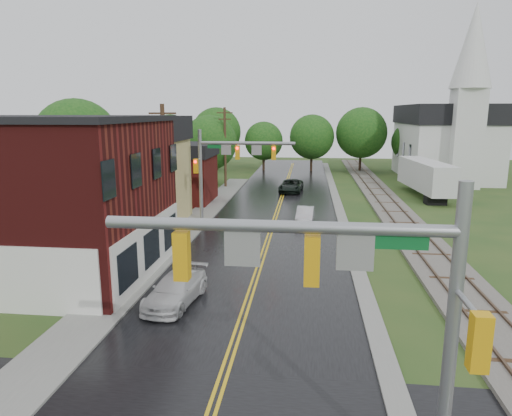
% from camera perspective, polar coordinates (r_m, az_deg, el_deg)
% --- Properties ---
extents(main_road, '(10.00, 90.00, 0.02)m').
position_cam_1_polar(main_road, '(38.03, 2.50, -0.98)').
color(main_road, black).
rests_on(main_road, ground).
extents(curb_right, '(0.80, 70.00, 0.12)m').
position_cam_1_polar(curb_right, '(42.92, 10.19, 0.33)').
color(curb_right, gray).
rests_on(curb_right, ground).
extents(sidewalk_left, '(2.40, 50.00, 0.12)m').
position_cam_1_polar(sidewalk_left, '(34.24, -8.53, -2.56)').
color(sidewalk_left, gray).
rests_on(sidewalk_left, ground).
extents(brick_building, '(14.30, 10.30, 8.30)m').
position_cam_1_polar(brick_building, '(27.01, -27.49, 1.33)').
color(brick_building, '#4C1110').
rests_on(brick_building, ground).
extents(yellow_house, '(8.00, 7.00, 6.40)m').
position_cam_1_polar(yellow_house, '(36.07, -15.67, 3.05)').
color(yellow_house, tan).
rests_on(yellow_house, ground).
extents(darkred_building, '(7.00, 6.00, 4.40)m').
position_cam_1_polar(darkred_building, '(44.28, -10.04, 3.58)').
color(darkred_building, '#3F0F0C').
rests_on(darkred_building, ground).
extents(church, '(10.40, 18.40, 20.00)m').
position_cam_1_polar(church, '(63.22, 22.82, 8.60)').
color(church, silver).
rests_on(church, ground).
extents(railroad, '(3.20, 80.00, 0.30)m').
position_cam_1_polar(railroad, '(43.44, 16.26, 0.31)').
color(railroad, '#59544C').
rests_on(railroad, ground).
extents(traffic_signal_near, '(7.34, 0.30, 7.20)m').
position_cam_1_polar(traffic_signal_near, '(9.68, 11.44, -9.61)').
color(traffic_signal_near, gray).
rests_on(traffic_signal_near, ground).
extents(traffic_signal_far, '(7.34, 0.43, 7.20)m').
position_cam_1_polar(traffic_signal_far, '(34.70, -3.55, 6.09)').
color(traffic_signal_far, gray).
rests_on(traffic_signal_far, ground).
extents(utility_pole_b, '(1.80, 0.28, 9.00)m').
position_cam_1_polar(utility_pole_b, '(30.70, -11.34, 4.64)').
color(utility_pole_b, '#382616').
rests_on(utility_pole_b, ground).
extents(utility_pole_c, '(1.80, 0.28, 9.00)m').
position_cam_1_polar(utility_pole_c, '(51.98, -3.89, 7.74)').
color(utility_pole_c, '#382616').
rests_on(utility_pole_c, ground).
extents(tree_left_b, '(7.60, 7.60, 9.69)m').
position_cam_1_polar(tree_left_b, '(44.02, -21.30, 7.51)').
color(tree_left_b, black).
rests_on(tree_left_b, ground).
extents(tree_left_c, '(6.00, 6.00, 7.65)m').
position_cam_1_polar(tree_left_c, '(49.84, -12.81, 7.05)').
color(tree_left_c, black).
rests_on(tree_left_c, ground).
extents(tree_left_e, '(6.40, 6.40, 8.16)m').
position_cam_1_polar(tree_left_e, '(54.23, -5.67, 7.98)').
color(tree_left_e, black).
rests_on(tree_left_e, ground).
extents(suv_dark, '(2.65, 5.08, 1.37)m').
position_cam_1_polar(suv_dark, '(49.23, 4.41, 2.76)').
color(suv_dark, black).
rests_on(suv_dark, ground).
extents(sedan_silver, '(1.48, 3.76, 1.22)m').
position_cam_1_polar(sedan_silver, '(35.75, 6.16, -0.88)').
color(sedan_silver, '#B2B2B7').
rests_on(sedan_silver, ground).
extents(pickup_white, '(2.38, 4.63, 1.29)m').
position_cam_1_polar(pickup_white, '(21.15, -9.99, -10.04)').
color(pickup_white, silver).
rests_on(pickup_white, ground).
extents(semi_trailer, '(3.40, 11.44, 3.62)m').
position_cam_1_polar(semi_trailer, '(49.49, 20.45, 3.83)').
color(semi_trailer, black).
rests_on(semi_trailer, ground).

